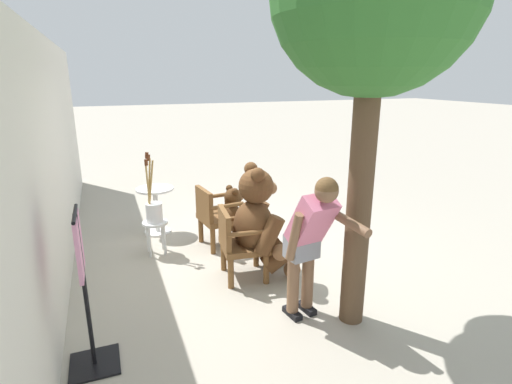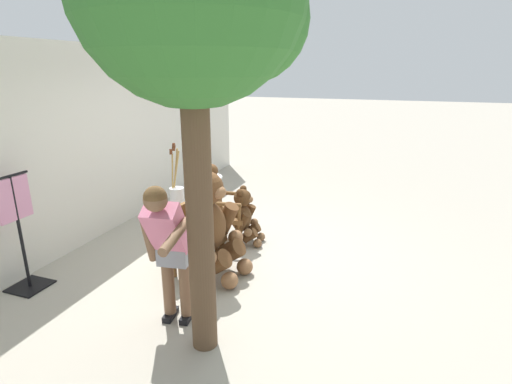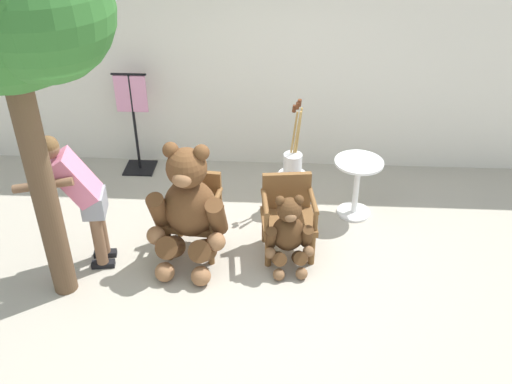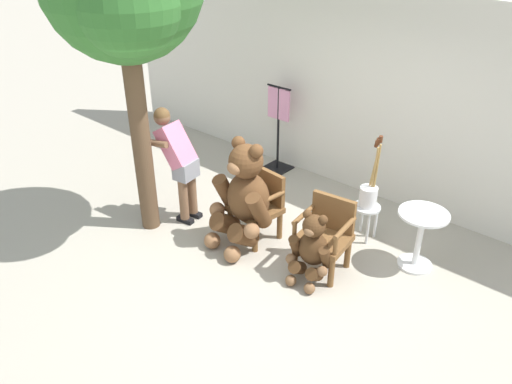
% 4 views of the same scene
% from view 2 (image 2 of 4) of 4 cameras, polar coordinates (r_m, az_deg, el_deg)
% --- Properties ---
extents(ground_plane, '(60.00, 60.00, 0.00)m').
position_cam_2_polar(ground_plane, '(5.46, -2.23, -9.52)').
color(ground_plane, '#A8A091').
extents(back_wall, '(10.00, 0.16, 2.80)m').
position_cam_2_polar(back_wall, '(6.28, -23.28, 6.16)').
color(back_wall, silver).
rests_on(back_wall, ground).
extents(wooden_chair_left, '(0.61, 0.58, 0.86)m').
position_cam_2_polar(wooden_chair_left, '(5.02, -8.97, -6.39)').
color(wooden_chair_left, brown).
rests_on(wooden_chair_left, ground).
extents(wooden_chair_right, '(0.62, 0.58, 0.86)m').
position_cam_2_polar(wooden_chair_right, '(5.85, -4.34, -2.75)').
color(wooden_chair_right, brown).
rests_on(wooden_chair_right, ground).
extents(teddy_bear_large, '(0.83, 0.82, 1.37)m').
position_cam_2_polar(teddy_bear_large, '(4.82, -6.50, -4.61)').
color(teddy_bear_large, brown).
rests_on(teddy_bear_large, ground).
extents(teddy_bear_small, '(0.52, 0.51, 0.85)m').
position_cam_2_polar(teddy_bear_small, '(5.77, -1.67, -3.47)').
color(teddy_bear_small, '#4C3019').
rests_on(teddy_bear_small, ground).
extents(person_visitor, '(0.78, 0.55, 1.51)m').
position_cam_2_polar(person_visitor, '(3.84, -12.38, -7.06)').
color(person_visitor, black).
rests_on(person_visitor, ground).
extents(white_stool, '(0.34, 0.34, 0.46)m').
position_cam_2_polar(white_stool, '(6.29, -11.10, -2.60)').
color(white_stool, silver).
rests_on(white_stool, ground).
extents(brush_bucket, '(0.22, 0.22, 0.94)m').
position_cam_2_polar(brush_bucket, '(6.21, -11.27, -0.09)').
color(brush_bucket, white).
rests_on(brush_bucket, white_stool).
extents(round_side_table, '(0.56, 0.56, 0.72)m').
position_cam_2_polar(round_side_table, '(6.84, -7.13, 0.01)').
color(round_side_table, white).
rests_on(round_side_table, ground).
extents(clothing_display_stand, '(0.44, 0.40, 1.36)m').
position_cam_2_polar(clothing_display_stand, '(5.22, -30.69, -4.73)').
color(clothing_display_stand, black).
rests_on(clothing_display_stand, ground).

